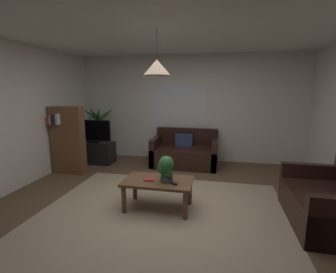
{
  "coord_description": "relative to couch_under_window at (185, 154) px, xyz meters",
  "views": [
    {
      "loc": [
        0.77,
        -3.33,
        1.78
      ],
      "look_at": [
        0.0,
        0.3,
        1.05
      ],
      "focal_mm": 26.72,
      "sensor_mm": 36.0,
      "label": 1
    }
  ],
  "objects": [
    {
      "name": "floor",
      "position": [
        0.01,
        -2.23,
        -0.28
      ],
      "size": [
        5.4,
        5.46,
        0.02
      ],
      "primitive_type": "cube",
      "color": "brown",
      "rests_on": "ground"
    },
    {
      "name": "rug",
      "position": [
        0.01,
        -2.43,
        -0.27
      ],
      "size": [
        3.51,
        3.0,
        0.01
      ],
      "primitive_type": "cube",
      "color": "tan",
      "rests_on": "ground"
    },
    {
      "name": "wall_back",
      "position": [
        0.01,
        0.53,
        1.0
      ],
      "size": [
        5.52,
        0.06,
        2.56
      ],
      "primitive_type": "cube",
      "color": "silver",
      "rests_on": "ground"
    },
    {
      "name": "ceiling",
      "position": [
        0.01,
        -2.23,
        2.29
      ],
      "size": [
        5.4,
        5.46,
        0.02
      ],
      "primitive_type": "cube",
      "color": "white"
    },
    {
      "name": "window_pane",
      "position": [
        -0.24,
        0.49,
        1.07
      ],
      "size": [
        1.3,
        0.01,
        1.02
      ],
      "primitive_type": "cube",
      "color": "white"
    },
    {
      "name": "couch_under_window",
      "position": [
        0.0,
        0.0,
        0.0
      ],
      "size": [
        1.47,
        0.87,
        0.82
      ],
      "color": "black",
      "rests_on": "ground"
    },
    {
      "name": "couch_right_side",
      "position": [
        2.21,
        -2.17,
        0.0
      ],
      "size": [
        0.87,
        1.34,
        0.82
      ],
      "rotation": [
        0.0,
        0.0,
        -1.57
      ],
      "color": "black",
      "rests_on": "ground"
    },
    {
      "name": "coffee_table",
      "position": [
        -0.08,
        -2.2,
        0.1
      ],
      "size": [
        1.01,
        0.59,
        0.45
      ],
      "color": "brown",
      "rests_on": "ground"
    },
    {
      "name": "book_on_table_0",
      "position": [
        -0.21,
        -2.23,
        0.18
      ],
      "size": [
        0.17,
        0.14,
        0.02
      ],
      "primitive_type": "cube",
      "rotation": [
        0.0,
        0.0,
        0.2
      ],
      "color": "#B22D2D",
      "rests_on": "coffee_table"
    },
    {
      "name": "remote_on_table_0",
      "position": [
        0.15,
        -2.29,
        0.18
      ],
      "size": [
        0.15,
        0.14,
        0.02
      ],
      "primitive_type": "cube",
      "rotation": [
        0.0,
        0.0,
        3.99
      ],
      "color": "black",
      "rests_on": "coffee_table"
    },
    {
      "name": "remote_on_table_1",
      "position": [
        0.04,
        -2.23,
        0.18
      ],
      "size": [
        0.08,
        0.17,
        0.02
      ],
      "primitive_type": "cube",
      "rotation": [
        0.0,
        0.0,
        0.17
      ],
      "color": "black",
      "rests_on": "coffee_table"
    },
    {
      "name": "potted_plant_on_table",
      "position": [
        0.05,
        -2.26,
        0.38
      ],
      "size": [
        0.24,
        0.23,
        0.39
      ],
      "color": "#4C4C51",
      "rests_on": "coffee_table"
    },
    {
      "name": "tv_stand",
      "position": [
        -2.14,
        -0.25,
        -0.02
      ],
      "size": [
        0.9,
        0.44,
        0.5
      ],
      "primitive_type": "cube",
      "color": "black",
      "rests_on": "ground"
    },
    {
      "name": "tv",
      "position": [
        -2.14,
        -0.27,
        0.5
      ],
      "size": [
        0.86,
        0.16,
        0.53
      ],
      "color": "black",
      "rests_on": "tv_stand"
    },
    {
      "name": "potted_palm_corner",
      "position": [
        -2.27,
        0.25,
        0.37
      ],
      "size": [
        0.8,
        0.83,
        1.36
      ],
      "color": "brown",
      "rests_on": "ground"
    },
    {
      "name": "bookshelf_corner",
      "position": [
        -2.32,
        -1.03,
        0.44
      ],
      "size": [
        0.7,
        0.31,
        1.4
      ],
      "color": "brown",
      "rests_on": "ground"
    },
    {
      "name": "pendant_lamp",
      "position": [
        -0.08,
        -2.2,
        1.77
      ],
      "size": [
        0.37,
        0.37,
        0.61
      ],
      "color": "black"
    }
  ]
}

